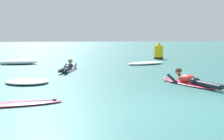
{
  "coord_description": "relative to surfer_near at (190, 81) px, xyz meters",
  "views": [
    {
      "loc": [
        -2.53,
        -5.45,
        1.57
      ],
      "look_at": [
        -0.47,
        5.26,
        0.23
      ],
      "focal_mm": 45.0,
      "sensor_mm": 36.0,
      "label": 1
    }
  ],
  "objects": [
    {
      "name": "whitewater_mid_left",
      "position": [
        -6.29,
        7.87,
        -0.02
      ],
      "size": [
        2.15,
        0.92,
        0.26
      ],
      "color": "white",
      "rests_on": "ground"
    },
    {
      "name": "ground_plane",
      "position": [
        -1.58,
        7.24,
        -0.14
      ],
      "size": [
        120.0,
        120.0,
        0.0
      ],
      "primitive_type": "plane",
      "color": "#387A75"
    },
    {
      "name": "whitewater_mid_right",
      "position": [
        0.61,
        6.51,
        -0.07
      ],
      "size": [
        2.41,
        1.52,
        0.15
      ],
      "color": "white",
      "rests_on": "ground"
    },
    {
      "name": "surfer_near",
      "position": [
        0.0,
        0.0,
        0.0
      ],
      "size": [
        1.19,
        2.69,
        0.54
      ],
      "color": "#E54C66",
      "rests_on": "ground"
    },
    {
      "name": "whitewater_front",
      "position": [
        -5.14,
        1.34,
        -0.07
      ],
      "size": [
        1.81,
        1.69,
        0.14
      ],
      "color": "white",
      "rests_on": "ground"
    },
    {
      "name": "channel_marker_buoy",
      "position": [
        2.6,
        9.91,
        0.33
      ],
      "size": [
        0.63,
        0.63,
        1.14
      ],
      "color": "yellow",
      "rests_on": "ground"
    },
    {
      "name": "surfer_far",
      "position": [
        -3.69,
        4.47,
        -0.0
      ],
      "size": [
        1.0,
        2.61,
        0.54
      ],
      "color": "silver",
      "rests_on": "ground"
    },
    {
      "name": "drifting_surfboard",
      "position": [
        -5.1,
        -1.67,
        -0.1
      ],
      "size": [
        2.19,
        0.72,
        0.16
      ],
      "color": "#E54C66",
      "rests_on": "ground"
    }
  ]
}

